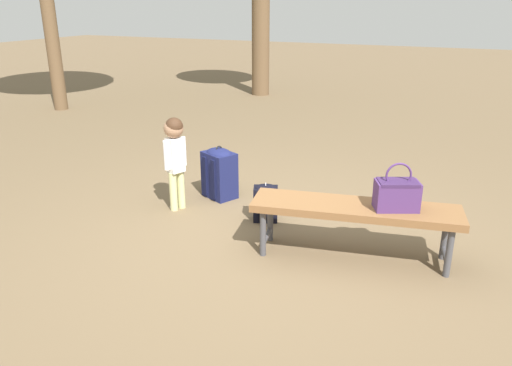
% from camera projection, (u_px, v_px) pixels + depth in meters
% --- Properties ---
extents(ground_plane, '(40.00, 40.00, 0.00)m').
position_uv_depth(ground_plane, '(263.00, 240.00, 4.27)').
color(ground_plane, brown).
rests_on(ground_plane, ground).
extents(park_bench, '(1.65, 0.69, 0.45)m').
position_uv_depth(park_bench, '(355.00, 212.00, 3.87)').
color(park_bench, brown).
rests_on(park_bench, ground).
extents(handbag, '(0.37, 0.30, 0.37)m').
position_uv_depth(handbag, '(397.00, 194.00, 3.73)').
color(handbag, '#4C2D66').
rests_on(handbag, park_bench).
extents(child_standing, '(0.19, 0.23, 0.92)m').
position_uv_depth(child_standing, '(175.00, 149.00, 4.71)').
color(child_standing, '#CCCC8C').
rests_on(child_standing, ground).
extents(backpack_large, '(0.40, 0.36, 0.55)m').
position_uv_depth(backpack_large, '(220.00, 172.00, 5.13)').
color(backpack_large, '#191E4C').
rests_on(backpack_large, ground).
extents(backpack_small, '(0.27, 0.24, 0.37)m').
position_uv_depth(backpack_small, '(266.00, 201.00, 4.61)').
color(backpack_small, black).
rests_on(backpack_small, ground).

